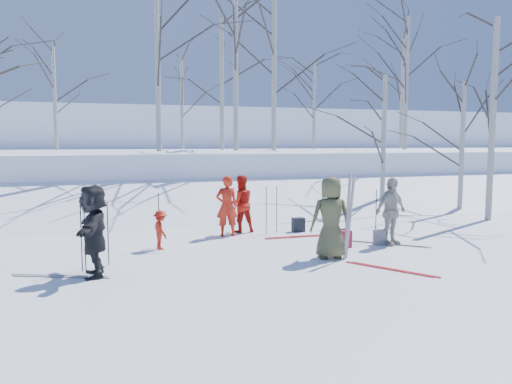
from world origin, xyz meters
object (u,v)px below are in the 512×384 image
object	(u,v)px
backpack_red	(344,239)
backpack_dark	(298,225)
skier_cream_east	(391,211)
skier_grey_west	(93,231)
skier_redor_behind	(241,204)
backpack_grey	(380,237)
skier_red_seated	(161,230)
skier_olive_center	(331,218)
skier_red_north	(227,206)
dog	(342,233)

from	to	relation	value
backpack_red	backpack_dark	bearing A→B (deg)	95.75
skier_cream_east	skier_grey_west	world-z (taller)	skier_grey_west
skier_redor_behind	backpack_grey	bearing A→B (deg)	134.02
skier_red_seated	skier_cream_east	xyz separation A→B (m)	(5.54, -1.25, 0.38)
skier_grey_west	backpack_grey	xyz separation A→B (m)	(6.83, 0.88, -0.70)
skier_grey_west	skier_cream_east	bearing A→B (deg)	98.67
skier_olive_center	skier_red_seated	world-z (taller)	skier_olive_center
backpack_red	backpack_grey	world-z (taller)	backpack_red
skier_red_north	backpack_dark	world-z (taller)	skier_red_north
skier_red_seated	backpack_red	size ratio (longest dim) A/B	2.26
backpack_dark	skier_olive_center	bearing A→B (deg)	-100.49
skier_olive_center	skier_redor_behind	xyz separation A→B (m)	(-1.00, 3.71, -0.10)
skier_red_north	skier_red_seated	bearing A→B (deg)	34.47
dog	backpack_dark	xyz separation A→B (m)	(-0.40, 1.93, -0.07)
skier_red_north	skier_cream_east	size ratio (longest dim) A/B	0.98
skier_olive_center	skier_redor_behind	bearing A→B (deg)	-64.76
skier_red_seated	backpack_grey	world-z (taller)	skier_red_seated
skier_redor_behind	skier_cream_east	size ratio (longest dim) A/B	0.96
skier_redor_behind	backpack_red	size ratio (longest dim) A/B	3.88
skier_olive_center	backpack_dark	distance (m)	3.41
skier_grey_west	backpack_red	bearing A→B (deg)	100.87
skier_red_north	backpack_grey	bearing A→B (deg)	149.14
skier_red_seated	backpack_grey	distance (m)	5.45
skier_red_north	skier_cream_east	world-z (taller)	skier_cream_east
dog	backpack_grey	distance (m)	0.94
skier_olive_center	backpack_dark	xyz separation A→B (m)	(0.61, 3.27, -0.71)
skier_olive_center	backpack_red	bearing A→B (deg)	-121.75
skier_redor_behind	skier_red_seated	bearing A→B (deg)	31.55
skier_red_seated	backpack_dark	size ratio (longest dim) A/B	2.37
skier_red_north	skier_cream_east	xyz separation A→B (m)	(3.60, -2.40, 0.02)
skier_redor_behind	dog	bearing A→B (deg)	128.59
skier_grey_west	backpack_dark	size ratio (longest dim) A/B	4.44
skier_grey_west	backpack_dark	bearing A→B (deg)	122.19
skier_grey_west	backpack_dark	world-z (taller)	skier_grey_west
skier_cream_east	skier_redor_behind	bearing A→B (deg)	120.43
skier_cream_east	backpack_grey	bearing A→B (deg)	143.41
skier_olive_center	skier_grey_west	size ratio (longest dim) A/B	1.03
skier_red_north	backpack_red	xyz separation A→B (m)	(2.36, -2.32, -0.62)
dog	backpack_dark	size ratio (longest dim) A/B	1.58
skier_olive_center	backpack_grey	xyz separation A→B (m)	(1.85, 0.93, -0.72)
backpack_dark	dog	bearing A→B (deg)	-78.37
skier_cream_east	dog	bearing A→B (deg)	138.49
skier_red_north	skier_red_seated	world-z (taller)	skier_red_north
skier_red_seated	skier_grey_west	distance (m)	2.58
skier_redor_behind	skier_red_seated	world-z (taller)	skier_redor_behind
skier_olive_center	backpack_red	world-z (taller)	skier_olive_center
skier_grey_west	backpack_grey	size ratio (longest dim) A/B	4.67
skier_red_seated	dog	bearing A→B (deg)	-111.31
dog	skier_cream_east	bearing A→B (deg)	122.14
skier_redor_behind	skier_red_seated	distance (m)	2.97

